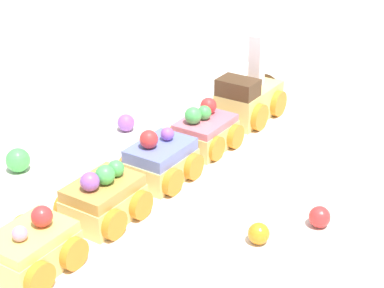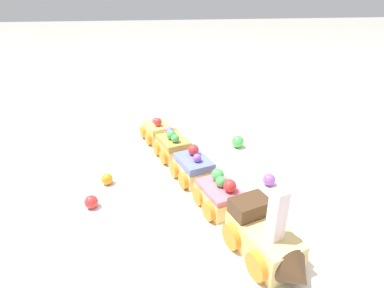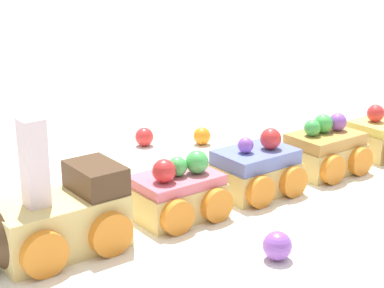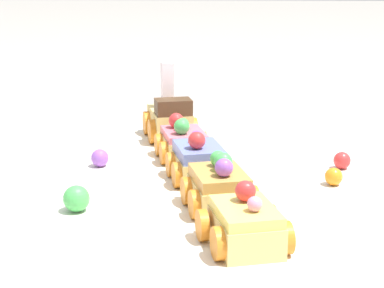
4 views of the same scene
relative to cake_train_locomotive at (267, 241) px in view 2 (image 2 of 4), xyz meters
The scene contains 11 objects.
ground_plane 0.20m from the cake_train_locomotive, 161.17° to the right, with size 10.00×10.00×0.00m, color gray.
display_board 0.20m from the cake_train_locomotive, 161.17° to the right, with size 0.71×0.47×0.01m, color white.
cake_train_locomotive is the anchor object (origin of this frame).
cake_car_strawberry 0.12m from the cake_train_locomotive, 166.07° to the right, with size 0.09×0.09×0.06m.
cake_car_blueberry 0.22m from the cake_train_locomotive, 165.85° to the right, with size 0.09×0.09×0.07m.
cake_car_caramel 0.32m from the cake_train_locomotive, 165.74° to the right, with size 0.09×0.09×0.06m.
cake_car_lemon 0.42m from the cake_train_locomotive, 165.76° to the right, with size 0.09×0.09×0.06m.
gumball_purple 0.18m from the cake_train_locomotive, 154.08° to the left, with size 0.02×0.02×0.02m, color #9956C6.
gumball_red 0.29m from the cake_train_locomotive, 123.50° to the right, with size 0.02×0.02×0.02m, color red.
gumball_orange 0.32m from the cake_train_locomotive, 136.12° to the right, with size 0.02×0.02×0.02m, color orange.
gumball_green 0.34m from the cake_train_locomotive, 167.10° to the left, with size 0.03×0.03×0.03m, color #4CBC56.
Camera 2 is at (0.46, -0.09, 0.33)m, focal length 28.00 mm.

